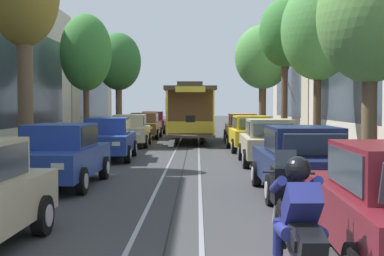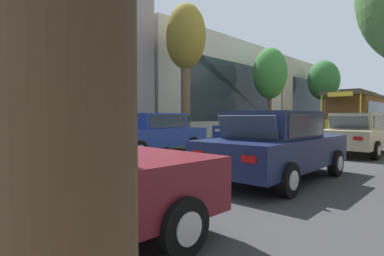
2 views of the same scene
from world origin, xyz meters
name	(u,v)px [view 2 (image 2 of 2)]	position (x,y,z in m)	size (l,w,h in m)	color
ground_plane	(317,143)	(0.00, 18.80, 0.00)	(160.00, 160.00, 0.00)	#38383A
trolley_track_rails	(334,140)	(0.00, 21.51, 0.00)	(1.14, 55.01, 0.01)	gray
building_facade_left	(201,83)	(-9.93, 20.69, 4.14)	(5.82, 46.71, 9.91)	gray
parked_car_blue_second_left	(154,133)	(-3.04, 9.86, 0.80)	(2.08, 4.39, 1.58)	#233D93
parked_car_blue_mid_left	(249,128)	(-2.93, 16.64, 0.80)	(2.10, 4.41, 1.58)	#233D93
parked_car_beige_fourth_left	(299,126)	(-2.92, 23.26, 0.80)	(2.08, 4.39, 1.58)	#C1B28E
parked_car_brown_fifth_left	(331,124)	(-2.80, 29.68, 0.80)	(2.03, 4.38, 1.58)	brown
parked_car_maroon_sixth_left	(353,123)	(-2.83, 36.19, 0.80)	(2.09, 4.40, 1.58)	maroon
parked_car_maroon_near_right	(7,189)	(3.05, 2.86, 0.80)	(2.10, 4.40, 1.58)	maroon
parked_car_navy_second_right	(276,145)	(2.86, 8.48, 0.80)	(2.02, 4.37, 1.58)	#19234C
parked_car_beige_mid_right	(358,133)	(2.95, 15.00, 0.80)	(2.06, 4.39, 1.58)	#C1B28E
street_tree_kerb_left_second	(186,41)	(-5.20, 13.95, 5.46)	(2.30, 1.93, 7.43)	brown
street_tree_kerb_left_mid	(270,74)	(-4.99, 22.81, 4.60)	(2.52, 2.43, 6.52)	brown
street_tree_kerb_left_fourth	(324,81)	(-4.98, 33.89, 5.00)	(3.09, 2.93, 7.03)	brown
cable_car_trolley	(359,113)	(0.00, 26.91, 1.66)	(2.79, 9.17, 3.28)	brown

